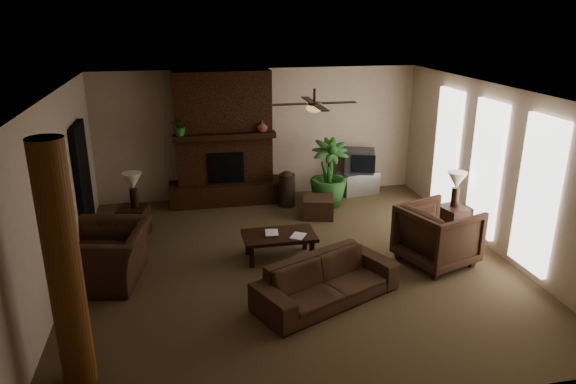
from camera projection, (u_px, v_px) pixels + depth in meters
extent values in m
plane|color=brown|center=(293.00, 263.00, 8.72)|extent=(7.00, 7.00, 0.00)
plane|color=silver|center=(293.00, 92.00, 7.80)|extent=(7.00, 7.00, 0.00)
plane|color=tan|center=(260.00, 134.00, 11.50)|extent=(7.00, 0.00, 7.00)
plane|color=tan|center=(370.00, 293.00, 5.02)|extent=(7.00, 0.00, 7.00)
plane|color=tan|center=(56.00, 197.00, 7.60)|extent=(0.00, 7.00, 7.00)
plane|color=tan|center=(495.00, 169.00, 8.92)|extent=(0.00, 7.00, 7.00)
cube|color=#432312|center=(224.00, 138.00, 11.12)|extent=(2.00, 0.50, 2.80)
cube|color=#432312|center=(226.00, 192.00, 11.41)|extent=(2.40, 0.70, 0.45)
cube|color=black|center=(226.00, 168.00, 11.07)|extent=(0.75, 0.04, 0.65)
cube|color=black|center=(225.00, 136.00, 10.83)|extent=(2.10, 0.28, 0.12)
cube|color=white|center=(447.00, 149.00, 10.41)|extent=(0.08, 0.85, 2.35)
cube|color=white|center=(486.00, 169.00, 9.12)|extent=(0.08, 0.85, 2.35)
cube|color=white|center=(537.00, 195.00, 7.82)|extent=(0.08, 0.85, 2.35)
cylinder|color=brown|center=(64.00, 269.00, 5.48)|extent=(0.36, 0.36, 2.80)
cube|color=black|center=(83.00, 182.00, 9.39)|extent=(0.10, 1.00, 2.10)
cylinder|color=black|center=(314.00, 96.00, 8.20)|extent=(0.04, 0.04, 0.24)
cylinder|color=black|center=(314.00, 104.00, 8.23)|extent=(0.20, 0.20, 0.06)
ellipsoid|color=#F2BF72|center=(314.00, 108.00, 8.25)|extent=(0.26, 0.26, 0.14)
cube|color=black|center=(339.00, 103.00, 8.31)|extent=(0.55, 0.12, 0.01)
cube|color=black|center=(289.00, 104.00, 8.16)|extent=(0.55, 0.12, 0.01)
cube|color=black|center=(308.00, 99.00, 8.60)|extent=(0.12, 0.55, 0.01)
cube|color=black|center=(321.00, 108.00, 7.86)|extent=(0.12, 0.55, 0.01)
imported|color=#3F281B|center=(327.00, 274.00, 7.45)|extent=(2.20, 1.47, 0.84)
imported|color=#3F281B|center=(107.00, 246.00, 7.96)|extent=(1.07, 1.44, 1.15)
imported|color=#3F281B|center=(438.00, 232.00, 8.54)|extent=(1.28, 1.32, 1.09)
cube|color=black|center=(279.00, 236.00, 8.76)|extent=(1.20, 0.70, 0.06)
cube|color=black|center=(252.00, 257.00, 8.51)|extent=(0.07, 0.07, 0.37)
cube|color=black|center=(312.00, 251.00, 8.70)|extent=(0.07, 0.07, 0.37)
cube|color=black|center=(248.00, 244.00, 8.97)|extent=(0.07, 0.07, 0.37)
cube|color=black|center=(305.00, 239.00, 9.16)|extent=(0.07, 0.07, 0.37)
cube|color=#3F281B|center=(318.00, 207.00, 10.61)|extent=(0.74, 0.74, 0.40)
cube|color=#B2B2B4|center=(358.00, 182.00, 11.97)|extent=(0.93, 0.65, 0.50)
cube|color=#343436|center=(359.00, 161.00, 11.80)|extent=(0.77, 0.68, 0.52)
cube|color=black|center=(363.00, 164.00, 11.56)|extent=(0.50, 0.19, 0.40)
cylinder|color=#2D2219|center=(287.00, 190.00, 11.14)|extent=(0.34, 0.34, 0.70)
sphere|color=#2D2219|center=(287.00, 179.00, 11.06)|extent=(0.34, 0.34, 0.34)
imported|color=#2B5B24|center=(328.00, 187.00, 11.19)|extent=(0.81, 1.43, 0.80)
cube|color=black|center=(134.00, 222.00, 9.68)|extent=(0.60, 0.60, 0.55)
cylinder|color=black|center=(134.00, 198.00, 9.57)|extent=(0.16, 0.16, 0.35)
cone|color=#ECE4C8|center=(132.00, 181.00, 9.46)|extent=(0.42, 0.42, 0.30)
cube|color=black|center=(454.00, 221.00, 9.72)|extent=(0.61, 0.61, 0.55)
cylinder|color=black|center=(455.00, 197.00, 9.61)|extent=(0.18, 0.18, 0.35)
cone|color=#ECE4C8|center=(457.00, 180.00, 9.51)|extent=(0.46, 0.46, 0.30)
imported|color=#2B5B24|center=(180.00, 128.00, 10.55)|extent=(0.40, 0.44, 0.33)
imported|color=brown|center=(262.00, 127.00, 10.90)|extent=(0.23, 0.24, 0.22)
imported|color=#999999|center=(265.00, 226.00, 8.71)|extent=(0.22, 0.05, 0.29)
imported|color=#999999|center=(292.00, 228.00, 8.64)|extent=(0.19, 0.13, 0.29)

